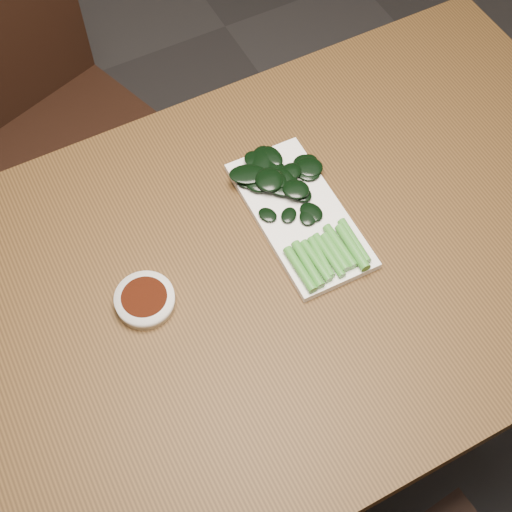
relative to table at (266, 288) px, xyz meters
name	(u,v)px	position (x,y,z in m)	size (l,w,h in m)	color
ground	(263,414)	(0.00, 0.00, -0.68)	(6.00, 6.00, 0.00)	#2C2A2A
table	(266,288)	(0.00, 0.00, 0.00)	(1.40, 0.80, 0.75)	#4B3015
chair_far	(48,129)	(-0.20, 0.70, -0.19)	(0.59, 0.59, 0.89)	black
sauce_bowl	(145,300)	(-0.20, 0.03, 0.08)	(0.10, 0.10, 0.02)	white
serving_plate	(300,215)	(0.10, 0.06, 0.08)	(0.15, 0.30, 0.01)	white
gai_lan	(293,200)	(0.10, 0.09, 0.10)	(0.18, 0.31, 0.02)	#438E31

